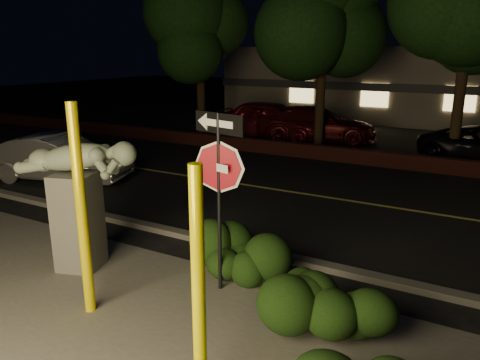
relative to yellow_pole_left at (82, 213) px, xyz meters
name	(u,v)px	position (x,y,z in m)	size (l,w,h in m)	color
ground	(357,173)	(1.23, 10.14, -1.57)	(90.00, 90.00, 0.00)	black
road	(326,197)	(1.23, 7.14, -1.57)	(80.00, 8.00, 0.01)	black
lane_marking	(326,197)	(1.23, 7.14, -1.55)	(80.00, 0.12, 0.01)	#B3A047
curb	(256,251)	(1.23, 3.04, -1.51)	(80.00, 0.25, 0.12)	#4C4944
brick_wall	(368,158)	(1.23, 11.44, -1.32)	(40.00, 0.35, 0.50)	#451A16
parking_lot	(401,138)	(1.23, 17.14, -1.56)	(40.00, 12.00, 0.01)	black
building	(431,83)	(1.23, 25.12, 0.43)	(22.00, 10.20, 4.00)	#6A5F54
tree_far_a	(199,13)	(-6.77, 13.14, 3.77)	(4.60, 4.60, 7.43)	black
yellow_pole_left	(82,213)	(0.00, 0.00, 0.00)	(0.16, 0.16, 3.14)	yellow
yellow_pole_right	(199,299)	(2.63, -0.93, -0.17)	(0.14, 0.14, 2.79)	#F3E500
signpost	(219,168)	(1.36, 1.52, 0.49)	(0.96, 0.25, 2.90)	black
sculpture	(77,191)	(-1.20, 1.00, -0.12)	(2.18, 1.20, 2.35)	#4C4944
hedge_center	(239,252)	(1.42, 2.04, -1.10)	(1.81, 0.85, 0.94)	black
hedge_right	(328,302)	(3.34, 1.06, -1.02)	(1.69, 0.91, 1.11)	black
silver_sedan	(59,158)	(-6.35, 4.86, -0.88)	(1.46, 4.20, 1.38)	#BCBBC0
parked_car_red	(271,119)	(-3.86, 14.33, -0.72)	(2.00, 4.97, 1.69)	maroon
parked_car_darkred	(316,124)	(-1.91, 14.72, -0.83)	(2.08, 5.12, 1.49)	#440D0F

